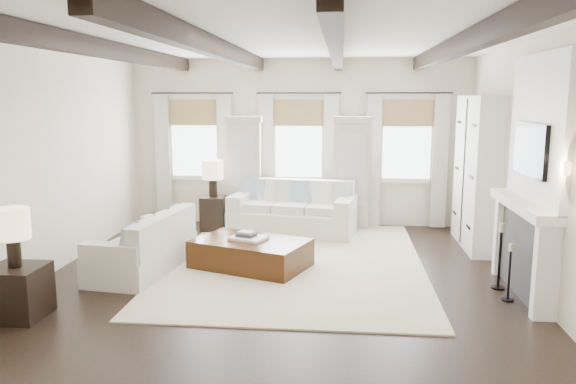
# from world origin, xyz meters

# --- Properties ---
(ground) EXTENTS (7.50, 7.50, 0.00)m
(ground) POSITION_xyz_m (0.00, 0.00, 0.00)
(ground) COLOR black
(ground) RESTS_ON ground
(room_shell) EXTENTS (6.54, 7.54, 3.22)m
(room_shell) POSITION_xyz_m (0.75, 0.90, 1.89)
(room_shell) COLOR beige
(room_shell) RESTS_ON ground
(area_rug) EXTENTS (3.76, 5.00, 0.02)m
(area_rug) POSITION_xyz_m (0.17, 1.10, 0.01)
(area_rug) COLOR beige
(area_rug) RESTS_ON ground
(sofa_back) EXTENTS (2.37, 1.36, 0.96)m
(sofa_back) POSITION_xyz_m (-0.04, 2.98, 0.39)
(sofa_back) COLOR silver
(sofa_back) RESTS_ON ground
(sofa_left) EXTENTS (1.12, 2.04, 0.83)m
(sofa_left) POSITION_xyz_m (-1.94, 0.51, 0.33)
(sofa_left) COLOR silver
(sofa_left) RESTS_ON ground
(ottoman) EXTENTS (1.85, 1.50, 0.42)m
(ottoman) POSITION_xyz_m (-0.47, 0.78, 0.21)
(ottoman) COLOR black
(ottoman) RESTS_ON ground
(tray) EXTENTS (0.60, 0.53, 0.04)m
(tray) POSITION_xyz_m (-0.51, 0.81, 0.44)
(tray) COLOR white
(tray) RESTS_ON ottoman
(book_lower) EXTENTS (0.31, 0.28, 0.04)m
(book_lower) POSITION_xyz_m (-0.55, 0.83, 0.48)
(book_lower) COLOR #262628
(book_lower) RESTS_ON tray
(book_upper) EXTENTS (0.27, 0.24, 0.03)m
(book_upper) POSITION_xyz_m (-0.55, 0.86, 0.51)
(book_upper) COLOR beige
(book_upper) RESTS_ON book_lower
(side_table_front) EXTENTS (0.60, 0.60, 0.60)m
(side_table_front) POSITION_xyz_m (-2.81, -1.32, 0.30)
(side_table_front) COLOR black
(side_table_front) RESTS_ON ground
(lamp_front) EXTENTS (0.39, 0.39, 0.67)m
(lamp_front) POSITION_xyz_m (-2.81, -1.32, 1.05)
(lamp_front) COLOR black
(lamp_front) RESTS_ON side_table_front
(side_table_back) EXTENTS (0.44, 0.44, 0.65)m
(side_table_back) POSITION_xyz_m (-1.53, 2.97, 0.33)
(side_table_back) COLOR black
(side_table_back) RESTS_ON ground
(lamp_back) EXTENTS (0.39, 0.39, 0.68)m
(lamp_back) POSITION_xyz_m (-1.53, 2.97, 1.11)
(lamp_back) COLOR black
(lamp_back) RESTS_ON side_table_back
(candlestick_near) EXTENTS (0.15, 0.15, 0.72)m
(candlestick_near) POSITION_xyz_m (2.90, -0.25, 0.30)
(candlestick_near) COLOR black
(candlestick_near) RESTS_ON ground
(candlestick_far) EXTENTS (0.18, 0.18, 0.87)m
(candlestick_far) POSITION_xyz_m (2.90, 0.20, 0.36)
(candlestick_far) COLOR black
(candlestick_far) RESTS_ON ground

